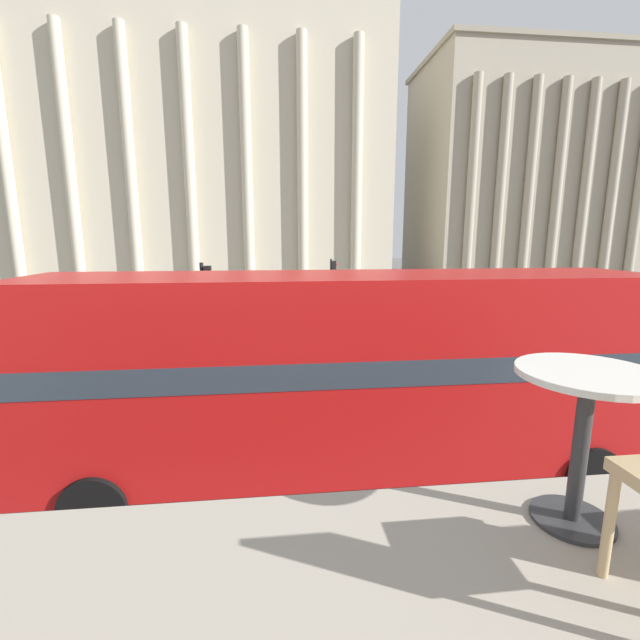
% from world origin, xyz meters
% --- Properties ---
extents(double_decker_bus, '(11.49, 2.65, 4.15)m').
position_xyz_m(double_decker_bus, '(1.09, 5.78, 2.32)').
color(double_decker_bus, black).
rests_on(double_decker_bus, ground_plane).
extents(cafe_dining_table, '(0.60, 0.60, 0.73)m').
position_xyz_m(cafe_dining_table, '(1.05, -0.35, 4.04)').
color(cafe_dining_table, '#2D2D30').
rests_on(cafe_dining_table, cafe_floor_slab).
extents(plaza_building_left, '(36.08, 16.06, 25.62)m').
position_xyz_m(plaza_building_left, '(-6.98, 44.13, 12.80)').
color(plaza_building_left, beige).
rests_on(plaza_building_left, ground_plane).
extents(plaza_building_right, '(23.10, 15.15, 23.98)m').
position_xyz_m(plaza_building_right, '(28.23, 46.81, 11.98)').
color(plaza_building_right, '#A39984').
rests_on(plaza_building_right, ground_plane).
extents(traffic_light_near, '(0.42, 0.24, 4.08)m').
position_xyz_m(traffic_light_near, '(-2.35, 11.24, 2.65)').
color(traffic_light_near, black).
rests_on(traffic_light_near, ground_plane).
extents(traffic_light_mid, '(0.42, 0.24, 3.29)m').
position_xyz_m(traffic_light_mid, '(5.13, 16.84, 2.17)').
color(traffic_light_mid, black).
rests_on(traffic_light_mid, ground_plane).
extents(traffic_light_far, '(0.42, 0.24, 3.63)m').
position_xyz_m(traffic_light_far, '(3.13, 22.28, 2.38)').
color(traffic_light_far, black).
rests_on(traffic_light_far, ground_plane).
extents(pedestrian_white, '(0.32, 0.32, 1.81)m').
position_xyz_m(pedestrian_white, '(10.87, 33.25, 1.05)').
color(pedestrian_white, '#282B33').
rests_on(pedestrian_white, ground_plane).
extents(pedestrian_black, '(0.32, 0.32, 1.67)m').
position_xyz_m(pedestrian_black, '(-5.48, 16.48, 0.96)').
color(pedestrian_black, '#282B33').
rests_on(pedestrian_black, ground_plane).
extents(pedestrian_yellow, '(0.32, 0.32, 1.64)m').
position_xyz_m(pedestrian_yellow, '(-0.22, 24.94, 0.94)').
color(pedestrian_yellow, '#282B33').
rests_on(pedestrian_yellow, ground_plane).
extents(pedestrian_blue, '(0.32, 0.32, 1.67)m').
position_xyz_m(pedestrian_blue, '(-3.42, 21.65, 0.96)').
color(pedestrian_blue, '#282B33').
rests_on(pedestrian_blue, ground_plane).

